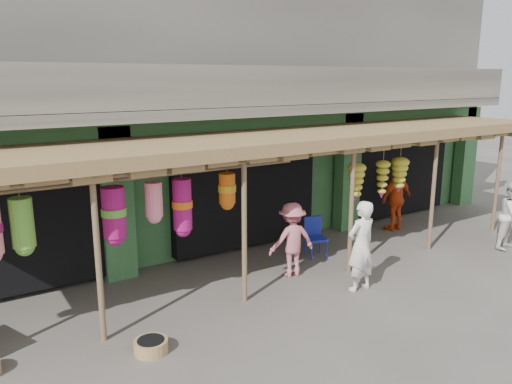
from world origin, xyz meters
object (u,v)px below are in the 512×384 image
person_shopper (292,240)px  person_front (361,246)px  blue_chair (315,234)px  person_vendor (396,198)px

person_shopper → person_front: bearing=126.0°
blue_chair → person_shopper: size_ratio=0.58×
person_front → person_vendor: bearing=-148.7°
person_vendor → person_shopper: size_ratio=1.13×
person_front → person_shopper: 1.40m
blue_chair → person_front: size_ratio=0.51×
person_vendor → person_shopper: (-4.10, -0.99, -0.10)m
blue_chair → person_vendor: 3.02m
person_vendor → person_shopper: bearing=13.5°
blue_chair → person_front: (-0.47, -1.88, 0.37)m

